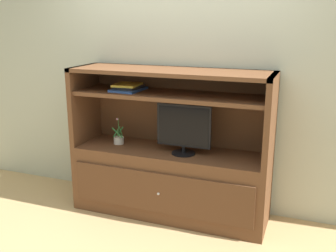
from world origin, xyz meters
TOP-DOWN VIEW (x-y plane):
  - ground_plane at (0.00, 0.00)m, footprint 8.00×8.00m
  - painted_rear_wall at (0.00, 0.75)m, footprint 6.00×0.10m
  - media_console at (0.00, 0.40)m, footprint 1.86×0.57m
  - tv_monitor at (0.15, 0.35)m, footprint 0.51×0.22m
  - potted_plant at (-0.54, 0.41)m, footprint 0.12×0.11m
  - magazine_stack at (-0.42, 0.40)m, footprint 0.26×0.34m

SIDE VIEW (x-z plane):
  - ground_plane at x=0.00m, z-range 0.00..0.00m
  - media_console at x=0.00m, z-range -0.24..1.16m
  - potted_plant at x=-0.54m, z-range 0.55..0.81m
  - tv_monitor at x=0.15m, z-range 0.65..1.11m
  - magazine_stack at x=-0.42m, z-range 1.18..1.25m
  - painted_rear_wall at x=0.00m, z-range 0.00..2.80m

